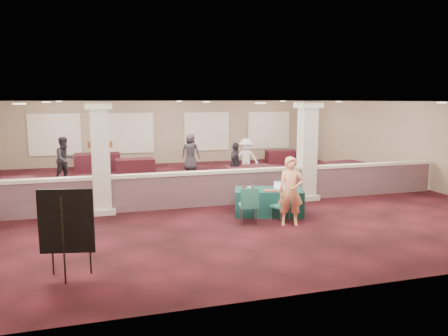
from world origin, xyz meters
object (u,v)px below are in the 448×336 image
object	(u,v)px
far_table_front_right	(341,170)
far_table_front_left	(1,193)
attendee_c	(235,164)
far_table_back_left	(97,162)
easel_board	(66,222)
far_table_back_right	(281,157)
attendee_a	(65,159)
woman	(291,191)
conf_chair_side	(249,203)
attendee_b	(246,159)
conf_chair_main	(283,204)
far_table_back_center	(135,167)
attendee_d	(191,152)
far_table_front_center	(249,176)
near_table	(269,202)

from	to	relation	value
far_table_front_right	far_table_front_left	bearing A→B (deg)	-174.49
far_table_front_right	attendee_c	world-z (taller)	attendee_c
far_table_front_right	far_table_back_left	xyz separation A→B (m)	(-9.77, 4.83, 0.06)
easel_board	far_table_front_left	bearing A→B (deg)	121.48
far_table_back_right	attendee_c	world-z (taller)	attendee_c
far_table_back_right	attendee_a	world-z (taller)	attendee_a
woman	attendee_c	world-z (taller)	woman
far_table_front_left	conf_chair_side	bearing A→B (deg)	-31.44
far_table_front_left	attendee_b	size ratio (longest dim) A/B	1.21
far_table_front_right	attendee_b	xyz separation A→B (m)	(-3.81, 1.19, 0.48)
conf_chair_main	attendee_b	bearing A→B (deg)	57.89
far_table_back_center	far_table_front_left	bearing A→B (deg)	-133.68
attendee_d	far_table_front_center	bearing A→B (deg)	135.86
far_table_back_left	attendee_d	size ratio (longest dim) A/B	1.17
easel_board	far_table_back_right	world-z (taller)	easel_board
far_table_back_center	easel_board	bearing A→B (deg)	-101.02
attendee_c	far_table_back_center	bearing A→B (deg)	79.72
easel_board	attendee_c	size ratio (longest dim) A/B	1.03
near_table	conf_chair_main	xyz separation A→B (m)	(0.08, -0.80, 0.13)
near_table	woman	world-z (taller)	woman
attendee_b	far_table_front_left	bearing A→B (deg)	-143.07
far_table_back_center	attendee_c	distance (m)	4.98
conf_chair_main	woman	distance (m)	0.54
far_table_back_left	attendee_c	xyz separation A→B (m)	(5.10, -4.86, 0.41)
attendee_a	attendee_d	distance (m)	5.54
far_table_front_right	attendee_d	xyz separation A→B (m)	(-5.61, 3.78, 0.51)
attendee_c	attendee_d	xyz separation A→B (m)	(-0.95, 3.80, 0.04)
easel_board	far_table_back_center	distance (m)	11.43
far_table_back_right	attendee_c	size ratio (longest dim) A/B	0.97
near_table	far_table_front_center	xyz separation A→B (m)	(0.94, 4.29, -0.00)
far_table_front_center	far_table_front_right	world-z (taller)	far_table_front_center
woman	near_table	bearing A→B (deg)	116.64
attendee_b	attendee_d	size ratio (longest dim) A/B	0.96
near_table	conf_chair_side	world-z (taller)	conf_chair_side
conf_chair_main	far_table_front_right	world-z (taller)	conf_chair_main
conf_chair_side	attendee_b	distance (m)	6.86
far_table_front_left	attendee_a	world-z (taller)	attendee_a
conf_chair_main	easel_board	bearing A→B (deg)	-177.35
far_table_front_center	far_table_back_right	distance (m)	6.35
conf_chair_side	attendee_a	bearing A→B (deg)	134.10
far_table_back_left	attendee_a	world-z (taller)	attendee_a
far_table_front_left	far_table_back_right	world-z (taller)	far_table_front_left
far_table_front_center	far_table_back_center	size ratio (longest dim) A/B	1.08
conf_chair_side	woman	bearing A→B (deg)	-8.14
far_table_front_right	attendee_a	world-z (taller)	attendee_a
far_table_front_center	far_table_front_right	size ratio (longest dim) A/B	1.05
easel_board	far_table_back_left	world-z (taller)	easel_board
far_table_front_right	attendee_c	size ratio (longest dim) A/B	1.06
far_table_front_left	attendee_b	xyz separation A→B (m)	(8.86, 2.41, 0.42)
near_table	woman	size ratio (longest dim) A/B	1.06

